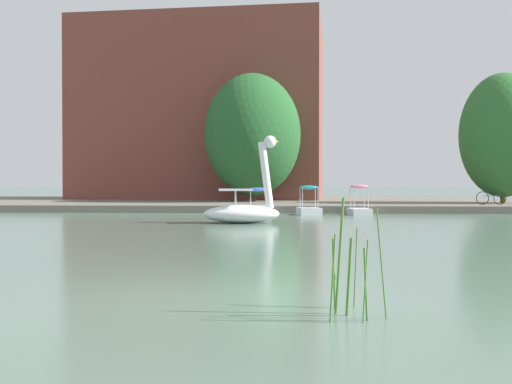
% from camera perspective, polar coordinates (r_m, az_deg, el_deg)
% --- Properties ---
extents(ground_plane, '(532.38, 532.38, 0.00)m').
position_cam_1_polar(ground_plane, '(8.60, -4.03, -10.04)').
color(ground_plane, '#567060').
extents(shore_bank_far, '(144.22, 21.54, 0.40)m').
position_cam_1_polar(shore_bank_far, '(42.63, 2.07, -1.07)').
color(shore_bank_far, '#6B665B').
rests_on(shore_bank_far, ground_plane).
extents(swan_boat, '(3.27, 1.92, 3.57)m').
position_cam_1_polar(swan_boat, '(24.08, -1.17, -1.54)').
color(swan_boat, white).
rests_on(swan_boat, ground_plane).
extents(pedal_boat_blue, '(1.46, 2.33, 1.41)m').
position_cam_1_polar(pedal_boat_blue, '(30.62, 0.26, -1.41)').
color(pedal_boat_blue, white).
rests_on(pedal_boat_blue, ground_plane).
extents(pedal_boat_teal, '(1.33, 1.87, 1.51)m').
position_cam_1_polar(pedal_boat_teal, '(30.53, 5.11, -1.35)').
color(pedal_boat_teal, white).
rests_on(pedal_boat_teal, ground_plane).
extents(pedal_boat_pink, '(1.17, 2.01, 1.56)m').
position_cam_1_polar(pedal_boat_pink, '(30.83, 9.90, -1.25)').
color(pedal_boat_pink, white).
rests_on(pedal_boat_pink, ground_plane).
extents(tree_willow_near_path, '(8.82, 9.15, 8.65)m').
position_cam_1_polar(tree_willow_near_path, '(40.22, -0.29, 5.54)').
color(tree_willow_near_path, '#423323').
rests_on(tree_willow_near_path, shore_bank_far).
extents(tree_willow_overhanging, '(7.32, 7.25, 8.08)m').
position_cam_1_polar(tree_willow_overhanging, '(39.95, 22.69, 5.07)').
color(tree_willow_overhanging, brown).
rests_on(tree_willow_overhanging, shore_bank_far).
extents(bicycle_parked, '(1.77, 0.24, 0.77)m').
position_cam_1_polar(bicycle_parked, '(36.40, 21.71, -0.54)').
color(bicycle_parked, black).
rests_on(bicycle_parked, shore_bank_far).
extents(apartment_block, '(19.85, 12.31, 13.96)m').
position_cam_1_polar(apartment_block, '(48.98, -5.08, 7.59)').
color(apartment_block, brown).
rests_on(apartment_block, shore_bank_far).
extents(reed_clump_foreground, '(0.70, 0.93, 1.45)m').
position_cam_1_polar(reed_clump_foreground, '(7.40, 8.79, -7.41)').
color(reed_clump_foreground, '#4C7F33').
rests_on(reed_clump_foreground, ground_plane).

